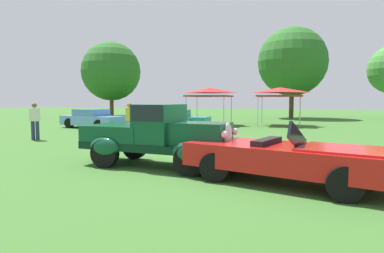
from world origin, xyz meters
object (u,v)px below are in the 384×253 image
(neighbor_convertible, at_px, (290,157))
(show_car_skyblue, at_px, (93,119))
(canopy_tent_center_field, at_px, (280,91))
(spectator_between_cars, at_px, (35,120))
(show_car_teal, at_px, (176,120))
(spectator_near_truck, at_px, (129,119))
(feature_pickup_truck, at_px, (157,135))
(canopy_tent_left_field, at_px, (210,92))

(neighbor_convertible, relative_size, show_car_skyblue, 0.97)
(show_car_skyblue, distance_m, canopy_tent_center_field, 12.98)
(neighbor_convertible, distance_m, spectator_between_cars, 12.18)
(show_car_skyblue, xyz_separation_m, show_car_teal, (5.45, 0.72, -0.00))
(spectator_near_truck, bearing_deg, canopy_tent_center_field, 58.70)
(feature_pickup_truck, distance_m, canopy_tent_center_field, 16.32)
(feature_pickup_truck, xyz_separation_m, canopy_tent_center_field, (2.47, 16.05, 1.56))
(show_car_skyblue, bearing_deg, show_car_teal, 7.57)
(feature_pickup_truck, xyz_separation_m, canopy_tent_left_field, (-2.42, 15.03, 1.56))
(neighbor_convertible, relative_size, spectator_between_cars, 2.78)
(show_car_skyblue, relative_size, spectator_near_truck, 2.86)
(canopy_tent_left_field, xyz_separation_m, canopy_tent_center_field, (4.89, 1.03, 0.00))
(spectator_between_cars, bearing_deg, show_car_teal, 59.07)
(show_car_skyblue, bearing_deg, canopy_tent_left_field, 36.74)
(show_car_teal, distance_m, canopy_tent_center_field, 8.11)
(feature_pickup_truck, bearing_deg, show_car_teal, 107.81)
(feature_pickup_truck, relative_size, canopy_tent_left_field, 1.46)
(show_car_skyblue, xyz_separation_m, spectator_between_cars, (1.25, -6.29, 0.31))
(show_car_teal, bearing_deg, spectator_near_truck, -94.06)
(feature_pickup_truck, distance_m, show_car_teal, 11.43)
(spectator_near_truck, height_order, canopy_tent_left_field, canopy_tent_left_field)
(show_car_skyblue, distance_m, canopy_tent_left_field, 8.35)
(show_car_skyblue, distance_m, show_car_teal, 5.50)
(show_car_skyblue, xyz_separation_m, canopy_tent_left_field, (6.53, 4.87, 1.82))
(spectator_near_truck, bearing_deg, canopy_tent_left_field, 81.22)
(neighbor_convertible, xyz_separation_m, show_car_skyblue, (-12.46, 11.05, 0.02))
(feature_pickup_truck, height_order, canopy_tent_center_field, canopy_tent_center_field)
(canopy_tent_left_field, bearing_deg, spectator_between_cars, -115.32)
(feature_pickup_truck, relative_size, spectator_between_cars, 2.58)
(spectator_between_cars, bearing_deg, spectator_near_truck, 24.75)
(feature_pickup_truck, distance_m, show_car_skyblue, 13.54)
(canopy_tent_center_field, bearing_deg, canopy_tent_left_field, -168.13)
(feature_pickup_truck, height_order, neighbor_convertible, feature_pickup_truck)
(show_car_teal, height_order, spectator_between_cars, spectator_between_cars)
(spectator_near_truck, relative_size, canopy_tent_center_field, 0.55)
(canopy_tent_left_field, bearing_deg, feature_pickup_truck, -80.87)
(show_car_skyblue, bearing_deg, canopy_tent_center_field, 27.33)
(neighbor_convertible, height_order, show_car_skyblue, neighbor_convertible)
(show_car_skyblue, bearing_deg, neighbor_convertible, -41.59)
(show_car_teal, bearing_deg, neighbor_convertible, -59.26)
(neighbor_convertible, bearing_deg, spectator_near_truck, 138.49)
(canopy_tent_center_field, bearing_deg, spectator_near_truck, -121.30)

